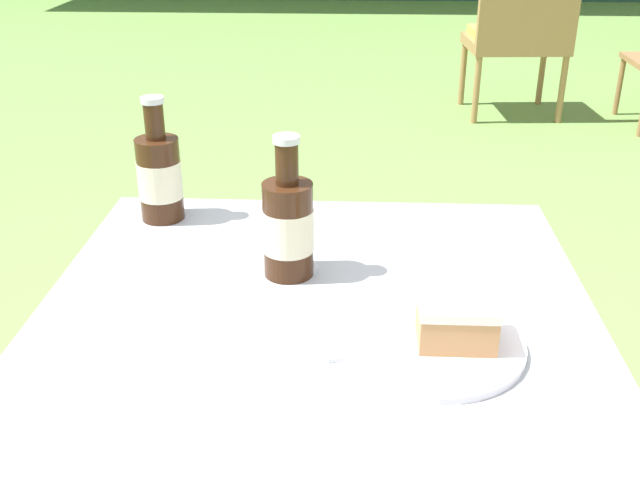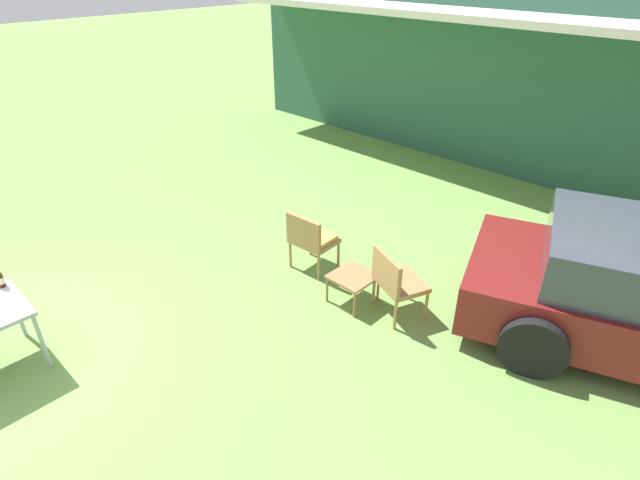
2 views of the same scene
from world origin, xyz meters
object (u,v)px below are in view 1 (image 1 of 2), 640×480
(wicker_chair_cushioned, at_px, (518,34))
(cola_bottle_near, at_px, (288,225))
(cola_bottle_far, at_px, (160,175))
(cake_on_plate, at_px, (442,334))
(patio_table, at_px, (317,345))

(wicker_chair_cushioned, relative_size, cola_bottle_near, 3.69)
(wicker_chair_cushioned, xyz_separation_m, cola_bottle_far, (-1.25, -3.17, 0.32))
(wicker_chair_cushioned, distance_m, cake_on_plate, 3.65)
(cola_bottle_far, bearing_deg, cake_on_plate, -40.60)
(cake_on_plate, bearing_deg, cola_bottle_far, 139.40)
(wicker_chair_cushioned, relative_size, cake_on_plate, 3.36)
(wicker_chair_cushioned, height_order, cola_bottle_far, cola_bottle_far)
(wicker_chair_cushioned, relative_size, patio_table, 1.03)
(wicker_chair_cushioned, height_order, cake_on_plate, wicker_chair_cushioned)
(wicker_chair_cushioned, distance_m, cola_bottle_near, 3.53)
(cola_bottle_near, relative_size, cola_bottle_far, 1.00)
(wicker_chair_cushioned, bearing_deg, cola_bottle_far, 64.55)
(cake_on_plate, height_order, cola_bottle_far, cola_bottle_far)
(cake_on_plate, relative_size, cola_bottle_far, 1.10)
(patio_table, xyz_separation_m, cola_bottle_far, (-0.29, 0.28, 0.16))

